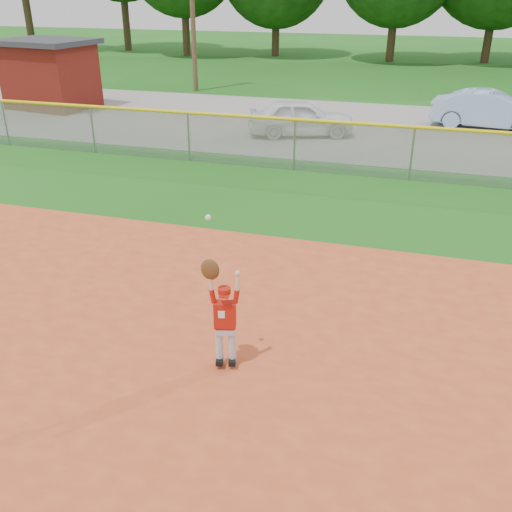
% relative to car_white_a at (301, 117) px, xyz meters
% --- Properties ---
extents(ground, '(120.00, 120.00, 0.00)m').
position_rel_car_white_a_xyz_m(ground, '(0.74, -14.15, -0.67)').
color(ground, '#195714').
rests_on(ground, ground).
extents(parking_strip, '(44.00, 10.00, 0.03)m').
position_rel_car_white_a_xyz_m(parking_strip, '(0.74, 1.85, -0.66)').
color(parking_strip, gray).
rests_on(parking_strip, ground).
extents(car_white_a, '(4.05, 2.67, 1.28)m').
position_rel_car_white_a_xyz_m(car_white_a, '(0.00, 0.00, 0.00)').
color(car_white_a, white).
rests_on(car_white_a, parking_strip).
extents(car_blue, '(4.37, 2.03, 1.39)m').
position_rel_car_white_a_xyz_m(car_blue, '(6.58, 3.06, 0.05)').
color(car_blue, '#92B3DA').
rests_on(car_blue, parking_strip).
extents(utility_shed, '(4.25, 3.53, 2.88)m').
position_rel_car_white_a_xyz_m(utility_shed, '(-11.58, 1.88, 0.80)').
color(utility_shed, '#57120C').
rests_on(utility_shed, ground).
extents(outfield_fence, '(40.06, 0.10, 1.55)m').
position_rel_car_white_a_xyz_m(outfield_fence, '(0.74, -4.15, 0.21)').
color(outfield_fence, gray).
rests_on(outfield_fence, ground).
extents(ballplayer, '(0.54, 0.28, 2.27)m').
position_rel_car_white_a_xyz_m(ballplayer, '(1.99, -13.83, 0.24)').
color(ballplayer, silver).
rests_on(ballplayer, ground).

